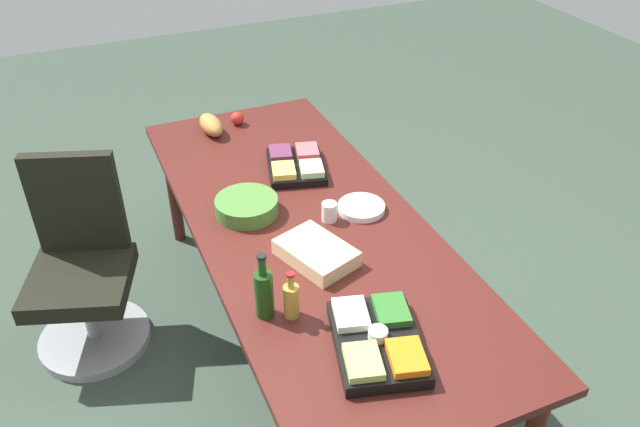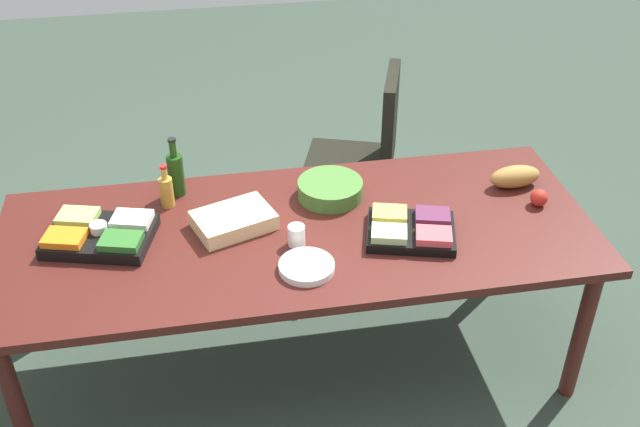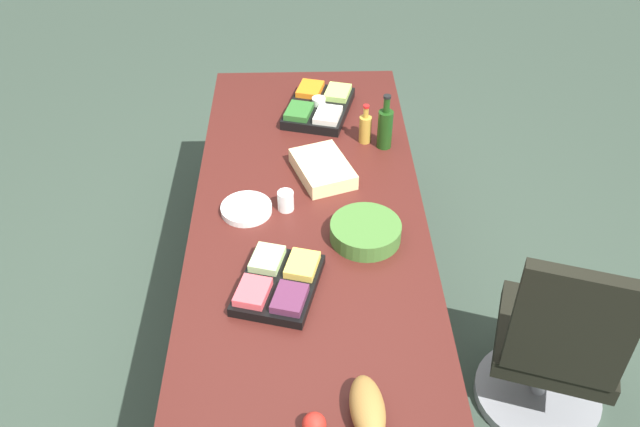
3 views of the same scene
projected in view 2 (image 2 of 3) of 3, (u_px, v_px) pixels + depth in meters
name	position (u px, v px, depth m)	size (l,w,h in m)	color
ground_plane	(300.00, 359.00, 3.60)	(10.00, 10.00, 0.00)	#344338
conference_table	(298.00, 243.00, 3.20)	(2.50, 1.00, 0.76)	#471915
office_chair	(358.00, 174.00, 4.27)	(0.61, 0.61, 0.99)	gray
dressing_bottle	(166.00, 191.00, 3.27)	(0.07, 0.07, 0.20)	#BA8E34
paper_plate_stack	(307.00, 267.00, 2.94)	(0.22, 0.22, 0.03)	white
bread_loaf	(515.00, 177.00, 3.42)	(0.24, 0.11, 0.10)	#A17235
veggie_tray	(100.00, 234.00, 3.08)	(0.48, 0.40, 0.09)	black
fruit_platter	(411.00, 229.00, 3.11)	(0.42, 0.36, 0.07)	black
apple_red	(539.00, 198.00, 3.29)	(0.08, 0.08, 0.08)	red
sheet_cake	(234.00, 220.00, 3.16)	(0.32, 0.22, 0.07)	beige
paper_cup	(296.00, 236.00, 3.06)	(0.07, 0.07, 0.09)	white
wine_bottle	(176.00, 173.00, 3.33)	(0.08, 0.08, 0.28)	#194013
salad_bowl	(330.00, 189.00, 3.35)	(0.29, 0.29, 0.08)	#42722F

